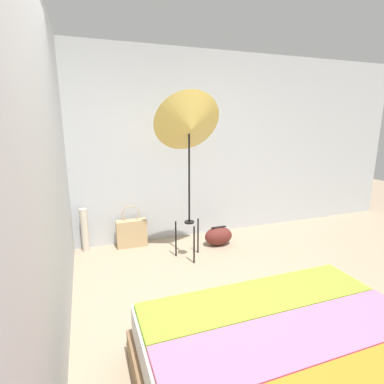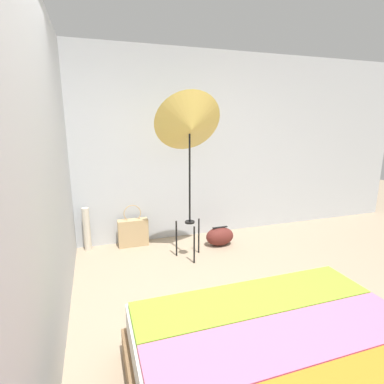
{
  "view_description": "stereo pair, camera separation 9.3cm",
  "coord_description": "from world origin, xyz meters",
  "px_view_note": "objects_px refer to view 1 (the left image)",
  "views": [
    {
      "loc": [
        -1.02,
        -1.65,
        1.65
      ],
      "look_at": [
        0.08,
        1.4,
        0.88
      ],
      "focal_mm": 28.0,
      "sensor_mm": 36.0,
      "label": 1
    },
    {
      "loc": [
        -0.93,
        -1.68,
        1.65
      ],
      "look_at": [
        0.08,
        1.4,
        0.88
      ],
      "focal_mm": 28.0,
      "sensor_mm": 36.0,
      "label": 2
    }
  ],
  "objects_px": {
    "photo_umbrella": "(189,127)",
    "duffel_bag": "(218,236)",
    "paper_roll": "(85,230)",
    "tote_bag": "(132,233)"
  },
  "relations": [
    {
      "from": "photo_umbrella",
      "to": "paper_roll",
      "type": "distance_m",
      "value": 1.89
    },
    {
      "from": "photo_umbrella",
      "to": "duffel_bag",
      "type": "height_order",
      "value": "photo_umbrella"
    },
    {
      "from": "photo_umbrella",
      "to": "paper_roll",
      "type": "xyz_separation_m",
      "value": [
        -1.21,
        0.63,
        -1.31
      ]
    },
    {
      "from": "tote_bag",
      "to": "duffel_bag",
      "type": "bearing_deg",
      "value": -17.42
    },
    {
      "from": "duffel_bag",
      "to": "photo_umbrella",
      "type": "bearing_deg",
      "value": -155.43
    },
    {
      "from": "photo_umbrella",
      "to": "paper_roll",
      "type": "bearing_deg",
      "value": 152.37
    },
    {
      "from": "photo_umbrella",
      "to": "duffel_bag",
      "type": "relative_size",
      "value": 5.12
    },
    {
      "from": "duffel_bag",
      "to": "paper_roll",
      "type": "bearing_deg",
      "value": 166.79
    },
    {
      "from": "photo_umbrella",
      "to": "paper_roll",
      "type": "height_order",
      "value": "photo_umbrella"
    },
    {
      "from": "photo_umbrella",
      "to": "tote_bag",
      "type": "bearing_deg",
      "value": 136.71
    }
  ]
}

